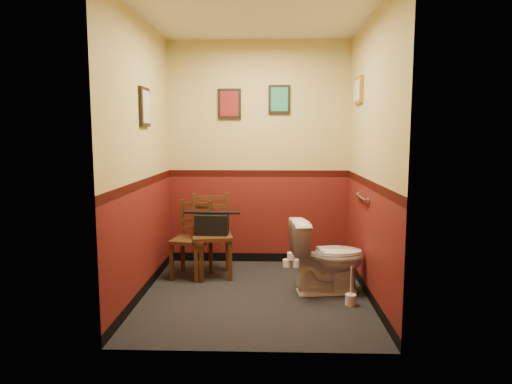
# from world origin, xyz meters

# --- Properties ---
(floor) EXTENTS (2.20, 2.40, 0.00)m
(floor) POSITION_xyz_m (0.00, 0.00, 0.00)
(floor) COLOR black
(floor) RESTS_ON ground
(ceiling) EXTENTS (2.20, 2.40, 0.00)m
(ceiling) POSITION_xyz_m (0.00, 0.00, 2.70)
(ceiling) COLOR silver
(ceiling) RESTS_ON ground
(wall_back) EXTENTS (2.20, 0.00, 2.70)m
(wall_back) POSITION_xyz_m (0.00, 1.20, 1.35)
(wall_back) COLOR #5C1713
(wall_back) RESTS_ON ground
(wall_front) EXTENTS (2.20, 0.00, 2.70)m
(wall_front) POSITION_xyz_m (0.00, -1.20, 1.35)
(wall_front) COLOR #5C1713
(wall_front) RESTS_ON ground
(wall_left) EXTENTS (0.00, 2.40, 2.70)m
(wall_left) POSITION_xyz_m (-1.10, 0.00, 1.35)
(wall_left) COLOR #5C1713
(wall_left) RESTS_ON ground
(wall_right) EXTENTS (0.00, 2.40, 2.70)m
(wall_right) POSITION_xyz_m (1.10, 0.00, 1.35)
(wall_right) COLOR #5C1713
(wall_right) RESTS_ON ground
(grab_bar) EXTENTS (0.05, 0.56, 0.06)m
(grab_bar) POSITION_xyz_m (1.07, 0.25, 0.95)
(grab_bar) COLOR silver
(grab_bar) RESTS_ON wall_right
(framed_print_back_a) EXTENTS (0.28, 0.04, 0.36)m
(framed_print_back_a) POSITION_xyz_m (-0.35, 1.18, 1.95)
(framed_print_back_a) COLOR black
(framed_print_back_a) RESTS_ON wall_back
(framed_print_back_b) EXTENTS (0.26, 0.04, 0.34)m
(framed_print_back_b) POSITION_xyz_m (0.25, 1.18, 2.00)
(framed_print_back_b) COLOR black
(framed_print_back_b) RESTS_ON wall_back
(framed_print_left) EXTENTS (0.04, 0.30, 0.38)m
(framed_print_left) POSITION_xyz_m (-1.08, 0.10, 1.85)
(framed_print_left) COLOR black
(framed_print_left) RESTS_ON wall_left
(framed_print_right) EXTENTS (0.04, 0.34, 0.28)m
(framed_print_right) POSITION_xyz_m (1.08, 0.60, 2.05)
(framed_print_right) COLOR olive
(framed_print_right) RESTS_ON wall_right
(toilet) EXTENTS (0.79, 0.51, 0.73)m
(toilet) POSITION_xyz_m (0.72, 0.10, 0.36)
(toilet) COLOR white
(toilet) RESTS_ON floor
(toilet_brush) EXTENTS (0.10, 0.10, 0.37)m
(toilet_brush) POSITION_xyz_m (0.90, -0.25, 0.06)
(toilet_brush) COLOR silver
(toilet_brush) RESTS_ON floor
(chair_left) EXTENTS (0.45, 0.45, 0.84)m
(chair_left) POSITION_xyz_m (-0.72, 0.59, 0.42)
(chair_left) COLOR #553219
(chair_left) RESTS_ON floor
(chair_right) EXTENTS (0.50, 0.50, 0.92)m
(chair_right) POSITION_xyz_m (-0.51, 0.62, 0.46)
(chair_right) COLOR #553219
(chair_right) RESTS_ON floor
(handbag) EXTENTS (0.37, 0.20, 0.26)m
(handbag) POSITION_xyz_m (-0.50, 0.58, 0.60)
(handbag) COLOR black
(handbag) RESTS_ON chair_right
(tp_stack) EXTENTS (0.20, 0.11, 0.18)m
(tp_stack) POSITION_xyz_m (0.40, 0.98, 0.07)
(tp_stack) COLOR silver
(tp_stack) RESTS_ON floor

